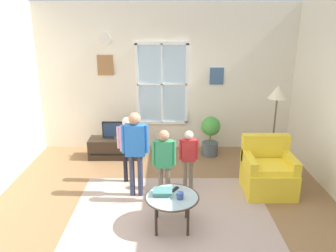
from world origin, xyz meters
TOP-DOWN VIEW (x-y plane):
  - ground_plane at (0.00, 0.00)m, footprint 5.81×6.10m
  - back_wall at (-0.00, 2.81)m, footprint 5.21×0.17m
  - area_rug at (0.09, 0.27)m, footprint 2.82×1.95m
  - tv_stand at (-0.99, 2.19)m, footprint 1.06×0.43m
  - television at (-0.99, 2.19)m, footprint 0.51×0.08m
  - armchair at (1.64, 0.82)m, footprint 0.76×0.74m
  - coffee_table at (0.10, -0.16)m, footprint 0.72×0.72m
  - book_stack at (-0.02, -0.11)m, footprint 0.25×0.19m
  - cup at (0.20, -0.21)m, footprint 0.09×0.09m
  - remote_near_books at (0.14, 0.02)m, footprint 0.11×0.14m
  - remote_near_cup at (0.19, -0.18)m, footprint 0.07×0.15m
  - person_red_shirt at (0.37, 0.85)m, footprint 0.30×0.14m
  - person_pink_shirt at (-0.62, 1.13)m, footprint 0.35×0.16m
  - person_blue_shirt at (-0.45, 0.66)m, footprint 0.41×0.19m
  - person_green_shirt at (-0.01, 0.47)m, footprint 0.35×0.16m
  - potted_plant_by_window at (0.90, 2.29)m, footprint 0.38×0.38m
  - floor_lamp at (1.91, 1.54)m, footprint 0.32×0.32m

SIDE VIEW (x-z plane):
  - ground_plane at x=0.00m, z-range -0.02..0.00m
  - area_rug at x=0.09m, z-range 0.00..0.01m
  - tv_stand at x=-0.99m, z-range 0.00..0.39m
  - armchair at x=1.64m, z-range -0.11..0.76m
  - coffee_table at x=0.10m, z-range 0.19..0.65m
  - potted_plant_by_window at x=0.90m, z-range 0.05..0.86m
  - remote_near_books at x=0.14m, z-range 0.45..0.47m
  - remote_near_cup at x=0.19m, z-range 0.45..0.47m
  - book_stack at x=-0.02m, z-range 0.45..0.52m
  - cup at x=0.20m, z-range 0.45..0.54m
  - television at x=-0.99m, z-range 0.40..0.75m
  - person_red_shirt at x=0.37m, z-range 0.13..1.14m
  - person_pink_shirt at x=-0.62m, z-range 0.15..1.29m
  - person_green_shirt at x=-0.01m, z-range 0.15..1.29m
  - person_blue_shirt at x=-0.45m, z-range 0.17..1.53m
  - floor_lamp at x=1.91m, z-range 0.53..2.11m
  - back_wall at x=0.00m, z-range 0.00..2.98m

